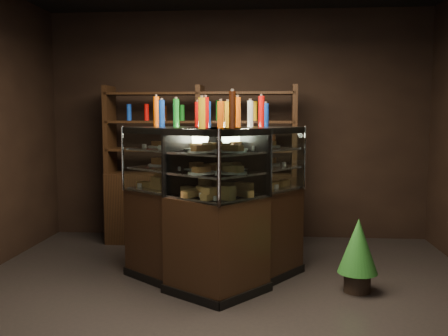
{
  "coord_description": "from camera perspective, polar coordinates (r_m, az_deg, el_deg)",
  "views": [
    {
      "loc": [
        0.38,
        -4.15,
        1.62
      ],
      "look_at": [
        0.01,
        0.35,
        1.15
      ],
      "focal_mm": 40.0,
      "sensor_mm": 36.0,
      "label": 1
    }
  ],
  "objects": [
    {
      "name": "back_shelving",
      "position": [
        6.34,
        -2.7,
        -3.25
      ],
      "size": [
        2.4,
        0.47,
        2.0
      ],
      "rotation": [
        0.0,
        0.0,
        -0.02
      ],
      "color": "black",
      "rests_on": "ground"
    },
    {
      "name": "bottles_top",
      "position": [
        4.75,
        -0.97,
        6.36
      ],
      "size": [
        1.24,
        0.99,
        0.3
      ],
      "color": "silver",
      "rests_on": "display_case"
    },
    {
      "name": "ground",
      "position": [
        4.48,
        -0.48,
        -15.29
      ],
      "size": [
        5.0,
        5.0,
        0.0
      ],
      "primitive_type": "plane",
      "color": "black",
      "rests_on": "ground"
    },
    {
      "name": "potted_conifer",
      "position": [
        4.79,
        15.08,
        -8.45
      ],
      "size": [
        0.37,
        0.37,
        0.78
      ],
      "rotation": [
        0.0,
        0.0,
        0.16
      ],
      "color": "black",
      "rests_on": "ground"
    },
    {
      "name": "room_shell",
      "position": [
        4.18,
        -0.5,
        10.32
      ],
      "size": [
        5.02,
        5.02,
        3.01
      ],
      "color": "black",
      "rests_on": "ground"
    },
    {
      "name": "display_case",
      "position": [
        4.88,
        -0.94,
        -7.25
      ],
      "size": [
        1.87,
        1.55,
        1.52
      ],
      "rotation": [
        0.0,
        0.0,
        0.14
      ],
      "color": "black",
      "rests_on": "ground"
    },
    {
      "name": "food_display",
      "position": [
        4.77,
        -0.95,
        0.38
      ],
      "size": [
        1.42,
        1.13,
        0.47
      ],
      "color": "#B0723F",
      "rests_on": "display_case"
    }
  ]
}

